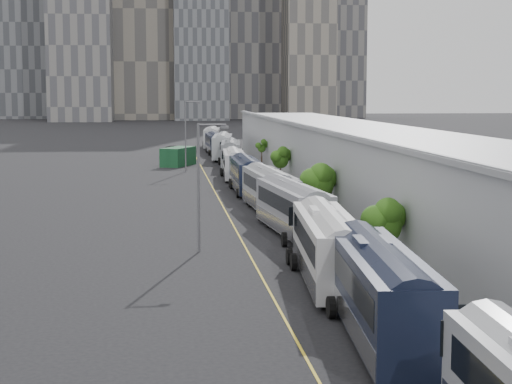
{
  "coord_description": "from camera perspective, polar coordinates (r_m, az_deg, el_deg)",
  "views": [
    {
      "loc": [
        -7.03,
        -12.28,
        10.34
      ],
      "look_at": [
        -0.09,
        50.14,
        3.0
      ],
      "focal_mm": 60.0,
      "sensor_mm": 36.0,
      "label": 1
    }
  ],
  "objects": [
    {
      "name": "sidewalk",
      "position": [
        69.92,
        6.98,
        -1.84
      ],
      "size": [
        10.0,
        170.0,
        0.12
      ],
      "primitive_type": "cube",
      "color": "gray",
      "rests_on": "ground"
    },
    {
      "name": "lane_line",
      "position": [
        68.29,
        -1.63,
        -2.04
      ],
      "size": [
        0.12,
        160.0,
        0.02
      ],
      "primitive_type": "cube",
      "color": "gold",
      "rests_on": "ground"
    },
    {
      "name": "depot",
      "position": [
        70.52,
        10.18,
        1.01
      ],
      "size": [
        12.45,
        160.4,
        7.2
      ],
      "color": "gray",
      "rests_on": "ground"
    },
    {
      "name": "bus_1",
      "position": [
        36.41,
        8.28,
        -7.14
      ],
      "size": [
        3.74,
        13.9,
        4.02
      ],
      "rotation": [
        0.0,
        0.0,
        -0.07
      ],
      "color": "black",
      "rests_on": "ground"
    },
    {
      "name": "bus_2",
      "position": [
        46.68,
        4.81,
        -4.08
      ],
      "size": [
        3.67,
        13.6,
        3.93
      ],
      "rotation": [
        0.0,
        0.0,
        -0.07
      ],
      "color": "silver",
      "rests_on": "ground"
    },
    {
      "name": "bus_3",
      "position": [
        62.15,
        2.48,
        -1.39
      ],
      "size": [
        3.92,
        13.42,
        3.87
      ],
      "rotation": [
        0.0,
        0.0,
        0.1
      ],
      "color": "gray",
      "rests_on": "ground"
    },
    {
      "name": "bus_4",
      "position": [
        73.96,
        0.86,
        -0.12
      ],
      "size": [
        3.4,
        13.11,
        3.79
      ],
      "rotation": [
        0.0,
        0.0,
        0.06
      ],
      "color": "#999CA2",
      "rests_on": "ground"
    },
    {
      "name": "bus_5",
      "position": [
        88.51,
        -0.67,
        0.97
      ],
      "size": [
        2.82,
        12.59,
        3.68
      ],
      "rotation": [
        0.0,
        0.0,
        -0.0
      ],
      "color": "black",
      "rests_on": "ground"
    },
    {
      "name": "bus_6",
      "position": [
        102.58,
        -1.49,
        1.71
      ],
      "size": [
        3.04,
        12.14,
        3.52
      ],
      "rotation": [
        0.0,
        0.0,
        -0.05
      ],
      "color": "white",
      "rests_on": "ground"
    },
    {
      "name": "bus_7",
      "position": [
        118.57,
        -1.69,
        2.43
      ],
      "size": [
        3.71,
        12.97,
        3.74
      ],
      "rotation": [
        0.0,
        0.0,
        -0.09
      ],
      "color": "slate",
      "rests_on": "ground"
    },
    {
      "name": "bus_8",
      "position": [
        132.45,
        -2.25,
        2.92
      ],
      "size": [
        4.14,
        13.88,
        4.0
      ],
      "rotation": [
        0.0,
        0.0,
        -0.1
      ],
      "color": "#B2B6BD",
      "rests_on": "ground"
    },
    {
      "name": "bus_9",
      "position": [
        144.79,
        -2.76,
        3.15
      ],
      "size": [
        2.73,
        12.05,
        3.51
      ],
      "rotation": [
        0.0,
        0.0,
        0.02
      ],
      "color": "black",
      "rests_on": "ground"
    },
    {
      "name": "bus_10",
      "position": [
        159.37,
        -2.96,
        3.53
      ],
      "size": [
        3.89,
        13.47,
        3.88
      ],
      "rotation": [
        0.0,
        0.0,
        -0.09
      ],
      "color": "#B5B5B7",
      "rests_on": "ground"
    },
    {
      "name": "tree_1",
      "position": [
        50.06,
        8.4,
        -1.86
      ],
      "size": [
        2.3,
        2.3,
        4.14
      ],
      "color": "black",
      "rests_on": "ground"
    },
    {
      "name": "tree_2",
      "position": [
        69.08,
        4.09,
        0.8
      ],
      "size": [
        2.71,
        2.71,
        4.66
      ],
      "color": "black",
      "rests_on": "ground"
    },
    {
      "name": "tree_3",
      "position": [
        93.23,
        1.64,
        2.3
      ],
      "size": [
        1.81,
        1.81,
        4.18
      ],
      "color": "black",
      "rests_on": "ground"
    },
    {
      "name": "tree_4",
      "position": [
        113.67,
        0.38,
        2.96
      ],
      "size": [
        1.08,
        1.08,
        3.64
      ],
      "color": "black",
      "rests_on": "ground"
    },
    {
      "name": "street_lamp_near",
      "position": [
        55.23,
        -3.65,
        0.96
      ],
      "size": [
        2.04,
        0.22,
        8.36
      ],
      "color": "#59595E",
      "rests_on": "ground"
    },
    {
      "name": "street_lamp_far",
      "position": [
        111.71,
        -4.63,
        4.06
      ],
      "size": [
        2.04,
        0.22,
        9.21
      ],
      "color": "#59595E",
      "rests_on": "ground"
    },
    {
      "name": "shipping_container",
      "position": [
        121.26,
        -5.21,
        2.37
      ],
      "size": [
        5.3,
        7.41,
        2.61
      ],
      "primitive_type": "cube",
      "rotation": [
        0.0,
        0.0,
        -0.42
      ],
      "color": "#134023",
      "rests_on": "ground"
    },
    {
      "name": "suv",
      "position": [
        139.91,
        -5.54,
        2.74
      ],
      "size": [
        3.81,
        6.35,
        1.65
      ],
      "primitive_type": "imported",
      "rotation": [
        0.0,
        0.0,
        0.19
      ],
      "color": "black",
      "rests_on": "ground"
    }
  ]
}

